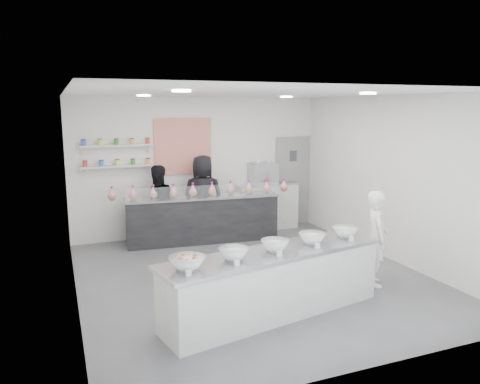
% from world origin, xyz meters
% --- Properties ---
extents(floor, '(6.00, 6.00, 0.00)m').
position_xyz_m(floor, '(0.00, 0.00, 0.00)').
color(floor, '#515156').
rests_on(floor, ground).
extents(ceiling, '(6.00, 6.00, 0.00)m').
position_xyz_m(ceiling, '(0.00, 0.00, 3.00)').
color(ceiling, white).
rests_on(ceiling, floor).
extents(back_wall, '(5.50, 0.00, 5.50)m').
position_xyz_m(back_wall, '(0.00, 3.00, 1.50)').
color(back_wall, white).
rests_on(back_wall, floor).
extents(left_wall, '(0.00, 6.00, 6.00)m').
position_xyz_m(left_wall, '(-2.75, 0.00, 1.50)').
color(left_wall, white).
rests_on(left_wall, floor).
extents(right_wall, '(0.00, 6.00, 6.00)m').
position_xyz_m(right_wall, '(2.75, 0.00, 1.50)').
color(right_wall, white).
rests_on(right_wall, floor).
extents(back_door, '(0.88, 0.04, 2.10)m').
position_xyz_m(back_door, '(2.30, 2.97, 1.05)').
color(back_door, gray).
rests_on(back_door, floor).
extents(pattern_panel, '(1.25, 0.03, 1.20)m').
position_xyz_m(pattern_panel, '(-0.35, 2.98, 1.95)').
color(pattern_panel, red).
rests_on(pattern_panel, back_wall).
extents(jar_shelf_lower, '(1.45, 0.22, 0.04)m').
position_xyz_m(jar_shelf_lower, '(-1.75, 2.90, 1.60)').
color(jar_shelf_lower, silver).
rests_on(jar_shelf_lower, back_wall).
extents(jar_shelf_upper, '(1.45, 0.22, 0.04)m').
position_xyz_m(jar_shelf_upper, '(-1.75, 2.90, 2.02)').
color(jar_shelf_upper, silver).
rests_on(jar_shelf_upper, back_wall).
extents(preserve_jars, '(1.45, 0.10, 0.56)m').
position_xyz_m(preserve_jars, '(-1.75, 2.88, 1.88)').
color(preserve_jars, red).
rests_on(preserve_jars, jar_shelf_lower).
extents(downlight_0, '(0.24, 0.24, 0.02)m').
position_xyz_m(downlight_0, '(-1.40, -1.00, 2.98)').
color(downlight_0, white).
rests_on(downlight_0, ceiling).
extents(downlight_1, '(0.24, 0.24, 0.02)m').
position_xyz_m(downlight_1, '(1.40, -1.00, 2.98)').
color(downlight_1, white).
rests_on(downlight_1, ceiling).
extents(downlight_2, '(0.24, 0.24, 0.02)m').
position_xyz_m(downlight_2, '(-1.40, 1.60, 2.98)').
color(downlight_2, white).
rests_on(downlight_2, ceiling).
extents(downlight_3, '(0.24, 0.24, 0.02)m').
position_xyz_m(downlight_3, '(1.40, 1.60, 2.98)').
color(downlight_3, white).
rests_on(downlight_3, ceiling).
extents(prep_counter, '(3.36, 1.37, 0.89)m').
position_xyz_m(prep_counter, '(-0.27, -1.40, 0.45)').
color(prep_counter, beige).
rests_on(prep_counter, floor).
extents(back_bar, '(3.20, 0.87, 0.98)m').
position_xyz_m(back_bar, '(-0.14, 2.29, 0.49)').
color(back_bar, black).
rests_on(back_bar, floor).
extents(sneeze_guard, '(3.10, 0.30, 0.27)m').
position_xyz_m(sneeze_guard, '(-0.17, 2.02, 1.11)').
color(sneeze_guard, white).
rests_on(sneeze_guard, back_bar).
extents(espresso_ledge, '(1.43, 0.46, 1.07)m').
position_xyz_m(espresso_ledge, '(1.55, 2.78, 0.53)').
color(espresso_ledge, beige).
rests_on(espresso_ledge, floor).
extents(espresso_machine, '(0.60, 0.42, 0.46)m').
position_xyz_m(espresso_machine, '(1.45, 2.78, 1.30)').
color(espresso_machine, '#93969E').
rests_on(espresso_machine, espresso_ledge).
extents(cup_stacks, '(0.24, 0.24, 0.32)m').
position_xyz_m(cup_stacks, '(1.32, 2.78, 1.23)').
color(cup_stacks, tan).
rests_on(cup_stacks, espresso_ledge).
extents(prep_bowls, '(3.02, 1.05, 0.15)m').
position_xyz_m(prep_bowls, '(-0.27, -1.40, 0.97)').
color(prep_bowls, white).
rests_on(prep_bowls, prep_counter).
extents(label_cards, '(2.66, 0.04, 0.07)m').
position_xyz_m(label_cards, '(-0.37, -1.90, 0.93)').
color(label_cards, white).
rests_on(label_cards, prep_counter).
extents(cookie_bags, '(3.76, 0.51, 0.28)m').
position_xyz_m(cookie_bags, '(-0.14, 2.29, 1.12)').
color(cookie_bags, pink).
rests_on(cookie_bags, back_bar).
extents(woman_prep, '(0.56, 0.65, 1.52)m').
position_xyz_m(woman_prep, '(1.69, -1.00, 0.76)').
color(woman_prep, white).
rests_on(woman_prep, floor).
extents(staff_left, '(0.81, 0.64, 1.62)m').
position_xyz_m(staff_left, '(-1.03, 2.60, 0.81)').
color(staff_left, black).
rests_on(staff_left, floor).
extents(staff_right, '(1.02, 0.84, 1.80)m').
position_xyz_m(staff_right, '(-0.05, 2.54, 0.90)').
color(staff_right, black).
rests_on(staff_right, floor).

